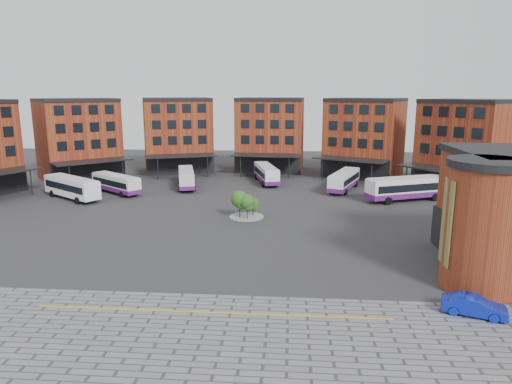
# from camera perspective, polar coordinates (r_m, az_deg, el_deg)

# --- Properties ---
(ground) EXTENTS (160.00, 160.00, 0.00)m
(ground) POSITION_cam_1_polar(r_m,az_deg,el_deg) (47.44, -5.07, -6.97)
(ground) COLOR #28282B
(ground) RESTS_ON ground
(paving_zone) EXTENTS (50.00, 22.00, 0.02)m
(paving_zone) POSITION_cam_1_polar(r_m,az_deg,el_deg) (27.68, -8.73, -22.26)
(paving_zone) COLOR slate
(paving_zone) RESTS_ON ground
(yellow_line) EXTENTS (26.00, 0.15, 0.02)m
(yellow_line) POSITION_cam_1_polar(r_m,az_deg,el_deg) (34.40, -5.63, -14.74)
(yellow_line) COLOR gold
(yellow_line) RESTS_ON paving_zone
(main_building) EXTENTS (94.14, 42.48, 14.60)m
(main_building) POSITION_cam_1_polar(r_m,az_deg,el_deg) (83.72, -4.09, 6.55)
(main_building) COLOR brown
(main_building) RESTS_ON ground
(tree_island) EXTENTS (4.40, 4.40, 3.57)m
(tree_island) POSITION_cam_1_polar(r_m,az_deg,el_deg) (57.55, -1.36, -1.40)
(tree_island) COLOR gray
(tree_island) RESTS_ON ground
(bus_a) EXTENTS (10.91, 8.71, 3.25)m
(bus_a) POSITION_cam_1_polar(r_m,az_deg,el_deg) (73.40, -22.05, 0.66)
(bus_a) COLOR white
(bus_a) RESTS_ON ground
(bus_b) EXTENTS (9.78, 8.24, 2.94)m
(bus_b) POSITION_cam_1_polar(r_m,az_deg,el_deg) (75.33, -17.10, 1.05)
(bus_b) COLOR white
(bus_b) RESTS_ON ground
(bus_c) EXTENTS (4.99, 10.90, 2.99)m
(bus_c) POSITION_cam_1_polar(r_m,az_deg,el_deg) (77.43, -8.72, 1.77)
(bus_c) COLOR silver
(bus_c) RESTS_ON ground
(bus_d) EXTENTS (5.21, 11.24, 3.09)m
(bus_d) POSITION_cam_1_polar(r_m,az_deg,el_deg) (80.32, 1.28, 2.33)
(bus_d) COLOR white
(bus_d) RESTS_ON ground
(bus_e) EXTENTS (6.25, 11.12, 3.08)m
(bus_e) POSITION_cam_1_polar(r_m,az_deg,el_deg) (75.56, 10.96, 1.47)
(bus_e) COLOR white
(bus_e) RESTS_ON ground
(bus_f) EXTENTS (12.60, 7.31, 3.50)m
(bus_f) POSITION_cam_1_polar(r_m,az_deg,el_deg) (70.48, 18.34, 0.47)
(bus_f) COLOR white
(bus_f) RESTS_ON ground
(blue_car) EXTENTS (4.67, 2.89, 1.45)m
(blue_car) POSITION_cam_1_polar(r_m,az_deg,el_deg) (37.04, 25.62, -12.72)
(blue_car) COLOR #0D21B3
(blue_car) RESTS_ON ground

